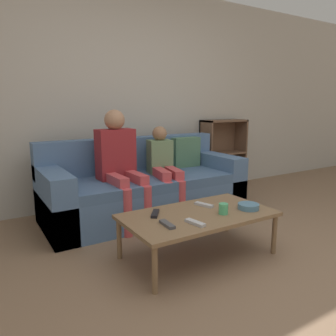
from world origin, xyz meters
The scene contains 13 objects.
ground_plane centered at (0.00, 0.00, 0.00)m, with size 22.00×22.00×0.00m, color #84664C.
wall_back centered at (0.00, 2.33, 1.30)m, with size 12.00×0.06×2.60m.
couch centered at (-0.07, 1.68, 0.29)m, with size 2.16×0.88×0.84m.
bookshelf centered at (1.41, 2.17, 0.37)m, with size 0.67×0.28×0.99m.
coffee_table centered at (-0.18, 0.56, 0.33)m, with size 1.20×0.66×0.36m.
person_adult centered at (-0.40, 1.61, 0.68)m, with size 0.38×0.62×1.16m.
person_child centered at (0.10, 1.56, 0.56)m, with size 0.35×0.65×0.97m.
cup_near centered at (-0.02, 0.44, 0.40)m, with size 0.07×0.07×0.09m.
tv_remote_0 centered at (-0.03, 0.68, 0.37)m, with size 0.10×0.18×0.02m.
tv_remote_1 centered at (-0.53, 0.46, 0.37)m, with size 0.06×0.17×0.02m.
tv_remote_2 centered at (-0.34, 0.38, 0.37)m, with size 0.08×0.18×0.02m.
tv_remote_3 centered at (-0.49, 0.70, 0.37)m, with size 0.14×0.17×0.02m.
snack_bowl centered at (0.24, 0.43, 0.38)m, with size 0.17×0.17×0.05m.
Camera 1 is at (-1.67, -1.43, 1.22)m, focal length 35.00 mm.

